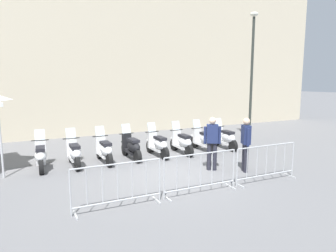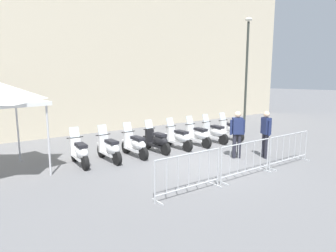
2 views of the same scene
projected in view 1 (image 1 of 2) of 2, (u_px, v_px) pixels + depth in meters
The scene contains 16 objects.
ground_plane at pixel (170, 173), 9.69m from camera, with size 120.00×120.00×0.00m, color slate.
building_facade at pixel (99, 15), 16.43m from camera, with size 28.00×2.40×12.56m, color beige.
motorcycle_0 at pixel (41, 156), 10.02m from camera, with size 0.75×1.70×1.24m.
motorcycle_1 at pixel (74, 153), 10.36m from camera, with size 0.67×1.71×1.24m.
motorcycle_2 at pixel (105, 150), 10.79m from camera, with size 0.66×1.72×1.24m.
motorcycle_3 at pixel (132, 147), 11.31m from camera, with size 0.64×1.72×1.24m.
motorcycle_4 at pixel (158, 145), 11.69m from camera, with size 0.63×1.72×1.24m.
motorcycle_5 at pixel (182, 143), 12.10m from camera, with size 0.68×1.71×1.24m.
motorcycle_6 at pixel (204, 140), 12.58m from camera, with size 0.64×1.72×1.24m.
motorcycle_7 at pixel (225, 138), 12.97m from camera, with size 0.70×1.71×1.24m.
barrier_segment_0 at pixel (118, 186), 7.03m from camera, with size 2.07×0.83×1.07m.
barrier_segment_1 at pixel (201, 174), 7.96m from camera, with size 2.07×0.83×1.07m.
barrier_segment_2 at pixel (266, 163), 8.90m from camera, with size 2.07×0.83×1.07m.
street_lamp at pixel (252, 65), 14.20m from camera, with size 0.36×0.36×5.89m.
officer_near_row_end at pixel (212, 140), 9.90m from camera, with size 0.43×0.41×1.73m.
officer_mid_plaza at pixel (246, 141), 9.74m from camera, with size 0.38×0.47×1.73m.
Camera 1 is at (-5.71, -7.39, 2.97)m, focal length 33.06 mm.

